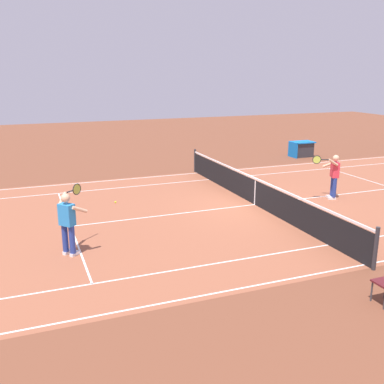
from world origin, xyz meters
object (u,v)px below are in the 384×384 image
at_px(tennis_net, 255,191).
at_px(tennis_player_far, 334,174).
at_px(tennis_player_near, 68,221).
at_px(equipment_cart_tarped, 301,149).
at_px(tennis_ball, 115,202).

xyz_separation_m(tennis_net, tennis_player_far, (-3.07, 0.34, 0.44)).
bearing_deg(tennis_player_far, tennis_net, -6.28).
distance_m(tennis_net, tennis_player_near, 7.04).
distance_m(tennis_net, tennis_player_far, 3.12).
height_order(tennis_net, tennis_player_near, tennis_player_near).
distance_m(tennis_net, equipment_cart_tarped, 10.08).
xyz_separation_m(tennis_player_far, equipment_cart_tarped, (-3.90, -7.62, -0.49)).
relative_size(tennis_ball, equipment_cart_tarped, 0.05).
xyz_separation_m(tennis_net, tennis_ball, (4.60, -2.01, -0.46)).
distance_m(tennis_ball, equipment_cart_tarped, 12.72).
height_order(tennis_net, tennis_player_far, tennis_player_far).
height_order(tennis_player_far, tennis_ball, tennis_player_far).
bearing_deg(tennis_ball, tennis_net, 156.35).
distance_m(tennis_player_far, equipment_cart_tarped, 8.57).
bearing_deg(tennis_player_near, equipment_cart_tarped, -145.09).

